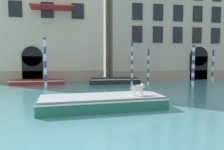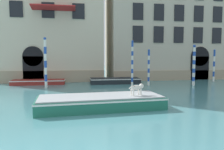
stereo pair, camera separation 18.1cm
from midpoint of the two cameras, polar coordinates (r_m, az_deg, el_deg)
The scene contains 10 objects.
palazzo_right at distance 28.61m, azimuth 14.46°, elevation 11.90°, with size 14.72×6.13×12.53m.
boat_foreground at distance 11.30m, azimuth -2.53°, elevation -6.95°, with size 6.51×2.72×0.66m.
dog_on_deck at distance 11.36m, azimuth 7.02°, elevation -3.30°, with size 0.87×0.48×0.61m.
boat_moored_near_palazzo at distance 22.01m, azimuth -18.41°, elevation -1.72°, with size 4.95×1.66×0.44m.
boat_moored_far at distance 21.66m, azimuth 0.99°, elevation -1.46°, with size 4.92×2.05×0.53m.
mooring_pole_0 at distance 19.04m, azimuth -16.72°, elevation 3.10°, with size 0.23×0.23×4.26m.
mooring_pole_1 at distance 21.50m, azimuth 20.83°, elevation 2.49°, with size 0.27×0.27×3.74m.
mooring_pole_2 at distance 25.62m, azimuth 25.27°, elevation 2.29°, with size 0.21×0.21×3.41m.
mooring_pole_3 at distance 20.26m, azimuth 9.81°, elevation 1.99°, with size 0.20×0.20×3.32m.
mooring_pole_4 at distance 19.58m, azimuth 5.58°, elevation 3.08°, with size 0.20×0.20×4.10m.
Camera 2 is at (0.89, -5.01, 2.66)m, focal length 35.00 mm.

